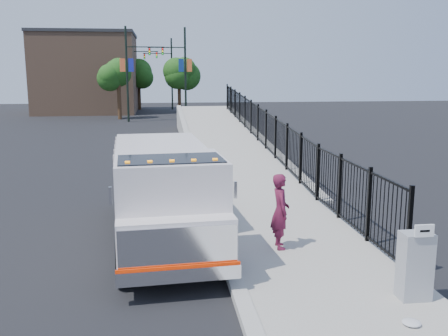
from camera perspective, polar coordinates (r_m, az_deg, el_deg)
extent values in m
plane|color=black|center=(11.97, -0.08, -9.57)|extent=(120.00, 120.00, 0.00)
cube|color=#9E998E|center=(10.56, 12.00, -12.36)|extent=(3.55, 12.00, 0.12)
cube|color=#ADAAA3|center=(10.11, 1.36, -13.07)|extent=(0.30, 12.00, 0.16)
cube|color=#9E998E|center=(27.68, 0.16, 2.17)|extent=(3.95, 24.06, 3.19)
cube|color=black|center=(23.88, 4.80, 2.93)|extent=(0.10, 28.00, 1.80)
cube|color=black|center=(13.01, -6.92, -5.53)|extent=(1.40, 6.56, 0.21)
cube|color=silver|center=(10.63, -6.15, -3.88)|extent=(2.39, 2.25, 1.92)
cube|color=silver|center=(9.63, -5.45, -8.43)|extent=(2.29, 0.82, 0.96)
cube|color=silver|center=(9.30, -5.23, -9.14)|extent=(2.20, 0.23, 0.81)
cube|color=silver|center=(9.40, -5.13, -12.04)|extent=(2.31, 0.33, 0.27)
cube|color=#F32C01|center=(9.35, -5.15, -11.23)|extent=(2.30, 0.20, 0.06)
cube|color=black|center=(10.27, -6.09, -1.12)|extent=(2.19, 1.38, 0.81)
cube|color=silver|center=(13.99, -7.39, -0.34)|extent=(2.57, 4.17, 1.63)
cube|color=silver|center=(9.57, -12.86, -3.10)|extent=(0.06, 0.06, 0.34)
cube|color=silver|center=(9.78, 1.31, -2.52)|extent=(0.06, 0.06, 0.34)
cube|color=orange|center=(9.83, -10.98, 0.59)|extent=(0.10, 0.08, 0.06)
cube|color=orange|center=(9.84, -8.47, 0.69)|extent=(0.10, 0.08, 0.06)
cube|color=orange|center=(9.86, -5.97, 0.77)|extent=(0.10, 0.08, 0.06)
cube|color=orange|center=(9.91, -3.48, 0.86)|extent=(0.10, 0.08, 0.06)
cube|color=orange|center=(9.98, -1.03, 0.95)|extent=(0.10, 0.08, 0.06)
cylinder|color=black|center=(10.27, -11.39, -10.48)|extent=(0.37, 0.98, 0.96)
cylinder|color=black|center=(10.44, -0.11, -9.91)|extent=(0.37, 0.98, 0.96)
cylinder|color=black|center=(14.75, -11.36, -3.89)|extent=(0.37, 0.98, 0.96)
cylinder|color=black|center=(14.86, -3.57, -3.58)|extent=(0.37, 0.98, 0.96)
cylinder|color=black|center=(15.77, -11.35, -2.93)|extent=(0.37, 0.98, 0.96)
cylinder|color=black|center=(15.88, -4.07, -2.65)|extent=(0.37, 0.98, 0.96)
imported|color=maroon|center=(11.71, 6.44, -4.92)|extent=(0.43, 0.65, 1.77)
cube|color=gray|center=(9.80, 20.98, -10.40)|extent=(0.55, 0.40, 1.25)
cube|color=white|center=(9.39, 21.92, -6.66)|extent=(0.35, 0.04, 0.22)
ellipsoid|color=silver|center=(9.07, 20.64, -16.20)|extent=(0.31, 0.31, 0.08)
cylinder|color=black|center=(43.79, -11.02, 10.43)|extent=(0.18, 0.18, 8.00)
cube|color=black|center=(43.77, -8.99, 13.51)|extent=(3.20, 0.08, 0.08)
cube|color=black|center=(43.74, -7.04, 13.10)|extent=(0.18, 0.22, 0.60)
cube|color=#1B23A0|center=(43.77, -10.60, 11.49)|extent=(0.45, 0.04, 1.10)
cube|color=#E25D2F|center=(43.82, -11.53, 11.46)|extent=(0.45, 0.04, 1.10)
cylinder|color=black|center=(44.26, -4.44, 10.59)|extent=(0.18, 0.18, 8.00)
cube|color=black|center=(44.26, -6.61, 13.53)|extent=(3.20, 0.08, 0.08)
cube|color=black|center=(44.24, -8.51, 13.04)|extent=(0.18, 0.22, 0.60)
cube|color=orange|center=(44.28, -3.99, 11.64)|extent=(0.45, 0.04, 1.10)
cube|color=navy|center=(44.24, -4.91, 11.62)|extent=(0.45, 0.04, 1.10)
cylinder|color=black|center=(53.23, -10.98, 10.47)|extent=(0.18, 0.18, 8.00)
cube|color=black|center=(53.19, -9.30, 13.00)|extent=(3.20, 0.08, 0.08)
cube|color=black|center=(53.15, -7.70, 12.67)|extent=(0.18, 0.22, 0.60)
cube|color=navy|center=(53.21, -10.62, 11.34)|extent=(0.45, 0.04, 1.10)
cube|color=orange|center=(53.25, -11.39, 11.32)|extent=(0.45, 0.04, 1.10)
cylinder|color=black|center=(58.25, -5.98, 10.62)|extent=(0.18, 0.18, 8.00)
cube|color=black|center=(58.27, -7.64, 12.85)|extent=(3.20, 0.08, 0.08)
cube|color=black|center=(58.29, -9.08, 12.47)|extent=(0.18, 0.22, 0.60)
cube|color=red|center=(58.26, -5.64, 11.42)|extent=(0.45, 0.04, 1.10)
cube|color=#1D5B9D|center=(58.25, -6.35, 11.40)|extent=(0.45, 0.04, 1.10)
cylinder|color=#382314|center=(46.43, -11.87, 7.44)|extent=(0.36, 0.36, 3.20)
sphere|color=#194714|center=(46.36, -11.99, 10.40)|extent=(2.55, 2.55, 2.55)
cylinder|color=#382314|center=(51.76, -5.12, 7.96)|extent=(0.36, 0.36, 3.20)
sphere|color=#194714|center=(51.70, -5.16, 10.62)|extent=(2.66, 2.66, 2.66)
cylinder|color=#382314|center=(58.37, -9.65, 8.17)|extent=(0.36, 0.36, 3.20)
sphere|color=#194714|center=(58.31, -9.73, 10.53)|extent=(3.03, 3.03, 3.03)
cube|color=#8C664C|center=(55.66, -15.33, 10.29)|extent=(10.00, 10.00, 8.00)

